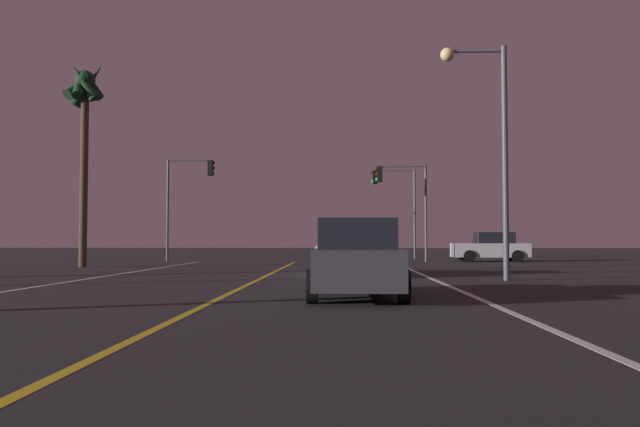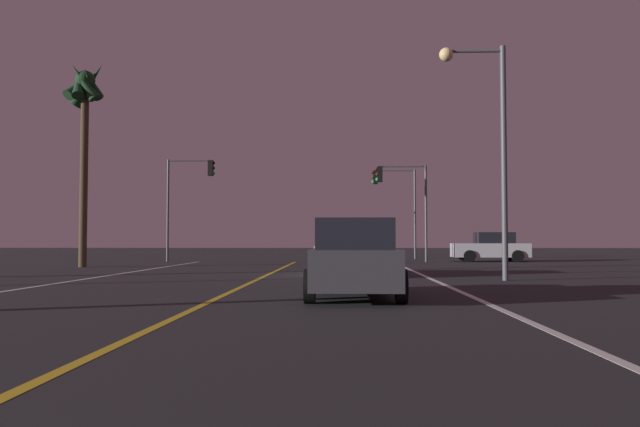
% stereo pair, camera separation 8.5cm
% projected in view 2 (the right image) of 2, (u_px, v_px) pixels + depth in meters
% --- Properties ---
extents(lane_edge_right, '(0.16, 42.18, 0.01)m').
position_uv_depth(lane_edge_right, '(465.00, 294.00, 14.64)').
color(lane_edge_right, silver).
rests_on(lane_edge_right, ground).
extents(lane_center_divider, '(0.16, 42.18, 0.01)m').
position_uv_depth(lane_center_divider, '(228.00, 293.00, 14.84)').
color(lane_center_divider, gold).
rests_on(lane_center_divider, ground).
extents(car_lead_same_lane, '(2.02, 4.30, 1.70)m').
position_uv_depth(car_lead_same_lane, '(354.00, 260.00, 13.72)').
color(car_lead_same_lane, black).
rests_on(car_lead_same_lane, ground).
extents(car_ahead_far, '(2.02, 4.30, 1.70)m').
position_uv_depth(car_ahead_far, '(342.00, 252.00, 22.31)').
color(car_ahead_far, black).
rests_on(car_ahead_far, ground).
extents(car_crossing_side, '(4.30, 2.02, 1.70)m').
position_uv_depth(car_crossing_side, '(491.00, 247.00, 36.62)').
color(car_crossing_side, black).
rests_on(car_crossing_side, ground).
extents(traffic_light_near_right, '(2.96, 0.36, 5.55)m').
position_uv_depth(traffic_light_near_right, '(402.00, 190.00, 36.35)').
color(traffic_light_near_right, '#4C4C51').
rests_on(traffic_light_near_right, ground).
extents(traffic_light_near_left, '(2.83, 0.36, 5.95)m').
position_uv_depth(traffic_light_near_left, '(189.00, 187.00, 36.80)').
color(traffic_light_near_left, '#4C4C51').
rests_on(traffic_light_near_left, ground).
extents(traffic_light_far_right, '(2.93, 0.36, 5.92)m').
position_uv_depth(traffic_light_far_right, '(395.00, 193.00, 41.85)').
color(traffic_light_far_right, '#4C4C51').
rests_on(traffic_light_far_right, ground).
extents(street_lamp_right_far, '(2.07, 0.44, 7.33)m').
position_uv_depth(street_lamp_right_far, '(488.00, 129.00, 19.69)').
color(street_lamp_right_far, '#4C4C51').
rests_on(street_lamp_right_far, ground).
extents(palm_tree_left_far, '(1.92, 1.95, 9.67)m').
position_uv_depth(palm_tree_left_far, '(85.00, 104.00, 29.44)').
color(palm_tree_left_far, '#473826').
rests_on(palm_tree_left_far, ground).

